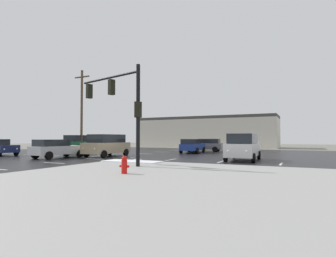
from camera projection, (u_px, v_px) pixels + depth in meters
name	position (u px, v px, depth m)	size (l,w,h in m)	color
ground_plane	(109.00, 158.00, 24.07)	(120.00, 120.00, 0.00)	slate
road_asphalt	(109.00, 157.00, 24.07)	(44.00, 44.00, 0.02)	black
sidewalk_corner	(181.00, 195.00, 8.04)	(18.00, 18.00, 0.14)	#9E9E99
snow_strip_curbside	(132.00, 161.00, 18.30)	(4.00, 1.60, 0.06)	white
lane_markings	(111.00, 159.00, 22.31)	(36.15, 36.15, 0.01)	silver
traffic_signal_mast	(121.00, 100.00, 16.42)	(5.27, 1.52, 5.78)	black
fire_hydrant	(124.00, 165.00, 12.29)	(0.48, 0.26, 0.79)	red
strip_building_background	(208.00, 132.00, 50.77)	(24.55, 8.00, 5.53)	beige
sedan_silver	(57.00, 148.00, 23.16)	(2.37, 4.66, 1.58)	#B7BABF
sedan_blue	(192.00, 146.00, 30.82)	(2.35, 4.66, 1.58)	navy
suv_white	(243.00, 146.00, 20.87)	(2.26, 4.88, 2.03)	white
sedan_grey	(205.00, 145.00, 34.17)	(4.67, 2.40, 1.58)	slate
suv_green	(79.00, 143.00, 33.45)	(2.44, 4.94, 2.03)	#195933
suv_tan	(107.00, 145.00, 25.22)	(2.18, 4.85, 2.03)	tan
utility_pole_far	(82.00, 109.00, 32.79)	(2.20, 0.28, 9.86)	brown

